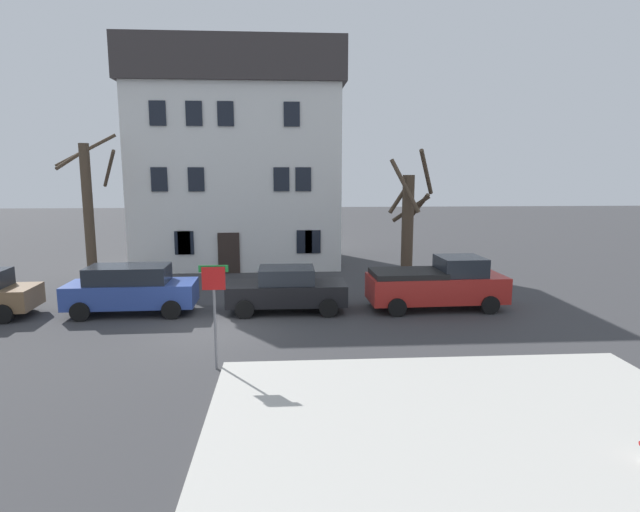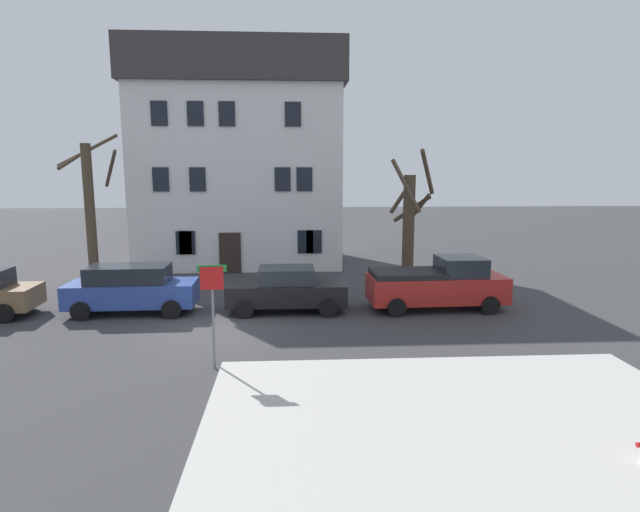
% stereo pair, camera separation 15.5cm
% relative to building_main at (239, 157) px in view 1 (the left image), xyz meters
% --- Properties ---
extents(ground_plane, '(120.00, 120.00, 0.00)m').
position_rel_building_main_xyz_m(ground_plane, '(0.37, -13.02, -6.01)').
color(ground_plane, '#38383A').
extents(sidewalk_slab, '(10.81, 8.92, 0.12)m').
position_rel_building_main_xyz_m(sidewalk_slab, '(6.31, -20.76, -5.95)').
color(sidewalk_slab, '#B7B5AD').
rests_on(sidewalk_slab, ground_plane).
extents(building_main, '(11.44, 6.94, 11.80)m').
position_rel_building_main_xyz_m(building_main, '(0.00, 0.00, 0.00)').
color(building_main, white).
rests_on(building_main, ground_plane).
extents(tree_bare_near, '(3.25, 2.20, 7.00)m').
position_rel_building_main_xyz_m(tree_bare_near, '(-6.45, -5.25, -2.46)').
color(tree_bare_near, '#4C3D2D').
rests_on(tree_bare_near, ground_plane).
extents(tree_bare_mid, '(2.28, 2.50, 6.19)m').
position_rel_building_main_xyz_m(tree_bare_mid, '(8.42, -5.56, -3.13)').
color(tree_bare_mid, '#4C3D2D').
rests_on(tree_bare_mid, ground_plane).
extents(car_blue_wagon, '(4.64, 2.05, 1.79)m').
position_rel_building_main_xyz_m(car_blue_wagon, '(-3.09, -10.76, -5.08)').
color(car_blue_wagon, '#2D4799').
rests_on(car_blue_wagon, ground_plane).
extents(car_black_sedan, '(4.41, 2.02, 1.67)m').
position_rel_building_main_xyz_m(car_black_sedan, '(2.61, -10.84, -5.17)').
color(car_black_sedan, black).
rests_on(car_black_sedan, ground_plane).
extents(pickup_truck_red, '(5.20, 2.28, 1.99)m').
position_rel_building_main_xyz_m(pickup_truck_red, '(8.34, -10.80, -5.05)').
color(pickup_truck_red, '#AD231E').
rests_on(pickup_truck_red, ground_plane).
extents(street_sign_pole, '(0.76, 0.07, 2.80)m').
position_rel_building_main_xyz_m(street_sign_pole, '(0.73, -16.46, -4.05)').
color(street_sign_pole, slate).
rests_on(street_sign_pole, ground_plane).
extents(bicycle_leaning, '(1.72, 0.42, 1.03)m').
position_rel_building_main_xyz_m(bicycle_leaning, '(-5.67, -6.62, -5.64)').
color(bicycle_leaning, black).
rests_on(bicycle_leaning, ground_plane).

